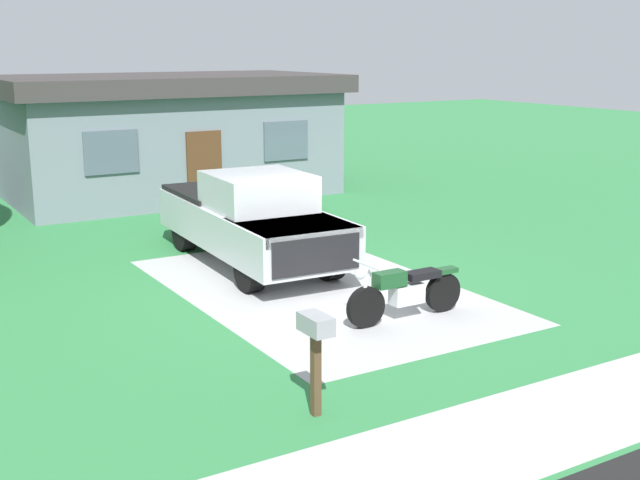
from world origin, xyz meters
TOP-DOWN VIEW (x-y plane):
  - ground_plane at (0.00, 0.00)m, footprint 80.00×80.00m
  - driveway_pad at (0.00, 0.00)m, footprint 4.58×7.33m
  - sidewalk_strip at (0.00, -6.00)m, footprint 36.00×1.80m
  - motorcycle at (0.35, -2.13)m, footprint 2.21×0.70m
  - pickup_truck at (-0.20, 2.35)m, footprint 2.26×5.71m
  - mailbox at (-2.69, -4.43)m, footprint 0.26×0.48m
  - neighbor_house at (1.33, 10.69)m, footprint 9.60×5.60m

SIDE VIEW (x-z plane):
  - ground_plane at x=0.00m, z-range 0.00..0.00m
  - driveway_pad at x=0.00m, z-range 0.00..0.01m
  - sidewalk_strip at x=0.00m, z-range 0.00..0.01m
  - motorcycle at x=0.35m, z-range -0.07..1.02m
  - pickup_truck at x=-0.20m, z-range 0.00..1.90m
  - mailbox at x=-2.69m, z-range 0.35..1.61m
  - neighbor_house at x=1.33m, z-range 0.04..3.54m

